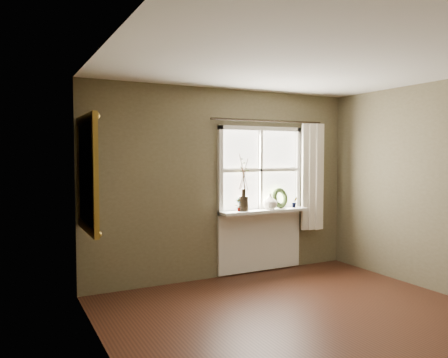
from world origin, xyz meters
name	(u,v)px	position (x,y,z in m)	size (l,w,h in m)	color
floor	(336,335)	(0.00, 0.00, 0.00)	(4.50, 4.50, 0.00)	#381C11
ceiling	(340,56)	(0.00, 0.00, 2.60)	(4.50, 4.50, 0.00)	silver
wall_back	(224,183)	(0.00, 2.30, 1.30)	(4.00, 0.10, 2.60)	brown
wall_left	(116,211)	(-2.05, 0.00, 1.30)	(0.10, 4.50, 2.60)	brown
window_frame	(261,170)	(0.55, 2.23, 1.48)	(1.36, 0.06, 1.24)	white
window_sill	(264,211)	(0.55, 2.12, 0.90)	(1.36, 0.26, 0.04)	white
window_apron	(260,240)	(0.55, 2.23, 0.46)	(1.36, 0.04, 0.88)	white
dark_jug	(243,204)	(0.21, 2.12, 1.02)	(0.14, 0.14, 0.21)	black
cream_vase	(270,201)	(0.64, 2.12, 1.03)	(0.21, 0.21, 0.22)	beige
wreath	(280,200)	(0.84, 2.16, 1.04)	(0.30, 0.30, 0.07)	#364C21
potted_plant_left	(239,205)	(0.13, 2.12, 1.01)	(0.10, 0.07, 0.18)	#364C21
potted_plant_right	(294,202)	(1.07, 2.12, 1.00)	(0.09, 0.07, 0.16)	#364C21
curtain	(311,177)	(1.39, 2.13, 1.37)	(0.36, 0.12, 1.59)	white
curtain_rod	(269,121)	(0.65, 2.17, 2.18)	(0.03, 0.03, 1.84)	black
gilt_mirror	(86,173)	(-1.96, 1.70, 1.50)	(0.10, 1.04, 1.25)	white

